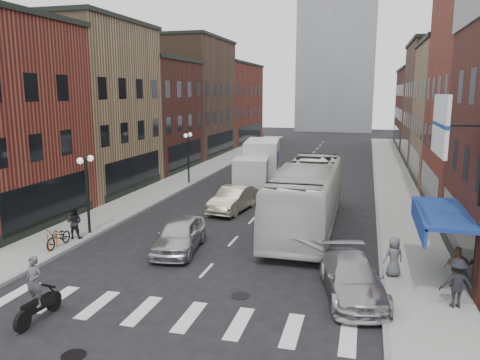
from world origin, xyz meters
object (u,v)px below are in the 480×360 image
at_px(streetlamp_far, 188,148).
at_px(parked_bicycle, 59,237).
at_px(motorcycle_rider, 36,291).
at_px(ped_left_solo, 74,222).
at_px(billboard_sign, 443,127).
at_px(ped_right_a, 457,283).
at_px(sedan_left_near, 179,235).
at_px(streetlamp_near, 87,180).
at_px(bike_rack, 52,241).
at_px(curb_car, 353,278).
at_px(box_truck, 259,165).
at_px(sedan_left_far, 233,199).
at_px(transit_bus, 307,196).
at_px(ped_right_b, 457,267).
at_px(ped_right_c, 394,257).

bearing_deg(streetlamp_far, parked_bicycle, -90.35).
bearing_deg(motorcycle_rider, ped_left_solo, 123.12).
relative_size(billboard_sign, ped_right_a, 2.19).
bearing_deg(sedan_left_near, streetlamp_near, 162.47).
xyz_separation_m(bike_rack, curb_car, (13.50, -1.30, 0.15)).
height_order(streetlamp_near, streetlamp_far, same).
xyz_separation_m(bike_rack, motorcycle_rider, (3.80, -5.85, 0.48)).
xyz_separation_m(streetlamp_far, bike_rack, (-0.20, -16.70, -2.36)).
height_order(streetlamp_near, motorcycle_rider, streetlamp_near).
bearing_deg(sedan_left_near, parked_bicycle, -173.15).
bearing_deg(bike_rack, parked_bicycle, 73.92).
bearing_deg(motorcycle_rider, box_truck, 91.54).
bearing_deg(ped_right_a, sedan_left_far, -54.69).
xyz_separation_m(curb_car, parked_bicycle, (-13.40, 1.65, -0.09)).
relative_size(sedan_left_far, parked_bicycle, 2.58).
bearing_deg(motorcycle_rider, bike_rack, 129.59).
bearing_deg(bike_rack, ped_right_a, -5.14).
bearing_deg(parked_bicycle, curb_car, -8.74).
distance_m(billboard_sign, transit_bus, 10.49).
height_order(transit_bus, sedan_left_near, transit_bus).
distance_m(curb_car, ped_left_solo, 13.81).
relative_size(streetlamp_near, motorcycle_rider, 1.86).
distance_m(motorcycle_rider, curb_car, 10.72).
relative_size(bike_rack, ped_right_b, 0.51).
xyz_separation_m(motorcycle_rider, ped_left_solo, (-3.77, 7.55, -0.08)).
bearing_deg(bike_rack, billboard_sign, -2.83).
height_order(streetlamp_near, ped_right_b, streetlamp_near).
height_order(billboard_sign, sedan_left_near, billboard_sign).
xyz_separation_m(transit_bus, ped_right_c, (4.20, -6.30, -0.82)).
bearing_deg(streetlamp_far, streetlamp_near, -90.00).
xyz_separation_m(billboard_sign, streetlamp_near, (-15.99, 3.50, -3.22)).
bearing_deg(ped_right_a, ped_left_solo, -20.43).
bearing_deg(billboard_sign, bike_rack, 177.17).
height_order(ped_left_solo, ped_right_b, ped_left_solo).
distance_m(curb_car, parked_bicycle, 13.50).
bearing_deg(ped_left_solo, streetlamp_far, -100.18).
height_order(streetlamp_far, box_truck, streetlamp_far).
xyz_separation_m(sedan_left_far, ped_right_b, (11.24, -9.28, 0.18)).
distance_m(streetlamp_far, parked_bicycle, 16.51).
relative_size(streetlamp_far, parked_bicycle, 2.31).
bearing_deg(streetlamp_near, motorcycle_rider, -67.16).
bearing_deg(ped_left_solo, billboard_sign, 161.67).
distance_m(motorcycle_rider, ped_right_c, 13.01).
distance_m(transit_bus, ped_right_a, 10.55).
height_order(billboard_sign, parked_bicycle, billboard_sign).
xyz_separation_m(bike_rack, ped_right_b, (17.20, 0.17, 0.39)).
relative_size(box_truck, ped_left_solo, 5.18).
xyz_separation_m(ped_right_a, ped_right_c, (-1.89, 2.29, -0.06)).
relative_size(streetlamp_far, transit_bus, 0.33).
xyz_separation_m(sedan_left_near, ped_right_c, (9.41, -0.93, 0.16)).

